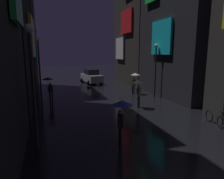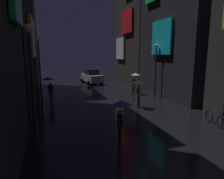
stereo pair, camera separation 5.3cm
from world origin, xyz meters
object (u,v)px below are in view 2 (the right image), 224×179
Objects in this scene: car_distant at (92,77)px; pedestrian_midstreet_centre_clear at (135,78)px; pedestrian_far_right_blue at (121,110)px; streetlamp_left_far at (39,62)px; pedestrian_midstreet_left_black at (49,83)px; bicycle_parked_at_storefront at (215,118)px; streetlamp_left_near at (32,73)px; pedestrian_foreground_left_black at (139,86)px; streetlamp_right_far at (156,64)px.

pedestrian_midstreet_centre_clear is at bearing -72.10° from car_distant.
pedestrian_far_right_blue is 10.57m from streetlamp_left_far.
pedestrian_midstreet_left_black is 0.49× the size of car_distant.
pedestrian_midstreet_left_black reaches higher than bicycle_parked_at_storefront.
streetlamp_left_far is (-0.65, 0.51, 1.69)m from pedestrian_midstreet_left_black.
car_distant is 18.46m from streetlamp_left_near.
streetlamp_left_far is at bearing 90.00° from streetlamp_left_near.
streetlamp_right_far is at bearing 43.67° from pedestrian_foreground_left_black.
pedestrian_foreground_left_black is 4.47m from streetlamp_right_far.
pedestrian_midstreet_centre_clear and pedestrian_far_right_blue have the same top height.
streetlamp_left_far reaches higher than pedestrian_far_right_blue.
streetlamp_left_far is (-6.15, -8.33, 2.44)m from car_distant.
streetlamp_left_far is at bearing 147.84° from pedestrian_foreground_left_black.
pedestrian_midstreet_left_black is 9.50m from streetlamp_right_far.
pedestrian_midstreet_left_black is 1.18× the size of bicycle_parked_at_storefront.
streetlamp_left_far is at bearing 141.88° from pedestrian_midstreet_left_black.
streetlamp_right_far is 12.49m from streetlamp_left_near.
streetlamp_right_far reaches higher than bicycle_parked_at_storefront.
pedestrian_midstreet_left_black is at bearing 136.59° from bicycle_parked_at_storefront.
car_distant is at bearing 58.12° from pedestrian_midstreet_left_black.
pedestrian_midstreet_centre_clear is 0.43× the size of streetlamp_right_far.
streetlamp_right_far is at bearing -68.47° from car_distant.
car_distant is at bearing 81.77° from pedestrian_far_right_blue.
streetlamp_left_near is (-9.60, 0.06, 2.90)m from bicycle_parked_at_storefront.
pedestrian_foreground_left_black is at bearing -31.49° from pedestrian_midstreet_left_black.
bicycle_parked_at_storefront is 10.02m from streetlamp_left_near.
pedestrian_midstreet_left_black is at bearing -121.88° from car_distant.
pedestrian_foreground_left_black is at bearing 33.28° from streetlamp_left_near.
pedestrian_midstreet_left_black is at bearing 85.58° from streetlamp_left_near.
car_distant is (-3.45, 17.31, 0.54)m from bicycle_parked_at_storefront.
pedestrian_far_right_blue is at bearing -14.54° from streetlamp_left_near.
streetlamp_right_far reaches higher than pedestrian_midstreet_left_black.
pedestrian_midstreet_left_black is 0.41× the size of streetlamp_left_near.
streetlamp_left_far is at bearing -178.01° from pedestrian_midstreet_centre_clear.
pedestrian_far_right_blue is at bearing -127.67° from streetlamp_right_far.
streetlamp_left_far reaches higher than streetlamp_right_far.
car_distant is (2.63, 18.15, -0.74)m from pedestrian_far_right_blue.
bicycle_parked_at_storefront is at bearing 7.96° from pedestrian_far_right_blue.
streetlamp_right_far is (1.26, -1.74, 1.43)m from pedestrian_midstreet_centre_clear.
bicycle_parked_at_storefront is (0.86, -9.28, -1.28)m from pedestrian_midstreet_centre_clear.
bicycle_parked_at_storefront is at bearing -43.08° from streetlamp_left_far.
pedestrian_midstreet_centre_clear is 12.80m from streetlamp_left_near.
streetlamp_left_far is (-8.74, -0.30, 1.69)m from pedestrian_midstreet_centre_clear.
streetlamp_right_far is 0.91× the size of streetlamp_left_far.
pedestrian_far_right_blue is 9.75m from pedestrian_midstreet_left_black.
pedestrian_far_right_blue is 1.00× the size of pedestrian_foreground_left_black.
streetlamp_right_far is at bearing 86.94° from bicycle_parked_at_storefront.
pedestrian_midstreet_left_black is 8.58m from streetlamp_left_near.
pedestrian_foreground_left_black is at bearing 58.02° from pedestrian_far_right_blue.
pedestrian_far_right_blue is at bearing -98.23° from car_distant.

